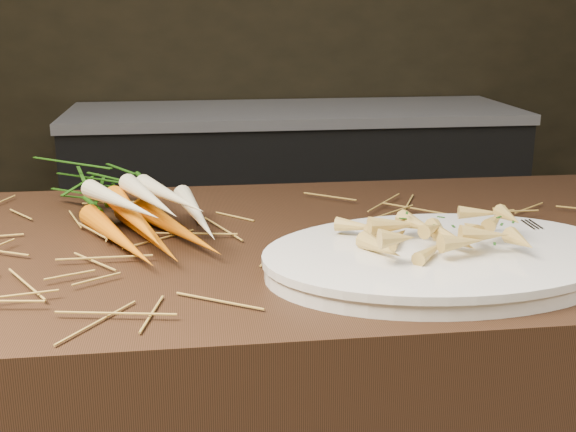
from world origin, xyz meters
name	(u,v)px	position (x,y,z in m)	size (l,w,h in m)	color
back_counter	(294,207)	(0.30, 2.18, 0.42)	(1.82, 0.62, 0.84)	black
straw_bedding	(269,233)	(0.00, 0.30, 0.91)	(1.40, 0.60, 0.02)	olive
root_veg_bunch	(122,193)	(-0.23, 0.43, 0.95)	(0.32, 0.52, 0.09)	#CC5909
serving_platter	(442,261)	(0.21, 0.14, 0.91)	(0.48, 0.32, 0.03)	white
roasted_veg_heap	(444,233)	(0.21, 0.14, 0.95)	(0.23, 0.17, 0.05)	gold
serving_fork	(568,247)	(0.39, 0.13, 0.93)	(0.02, 0.18, 0.00)	silver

